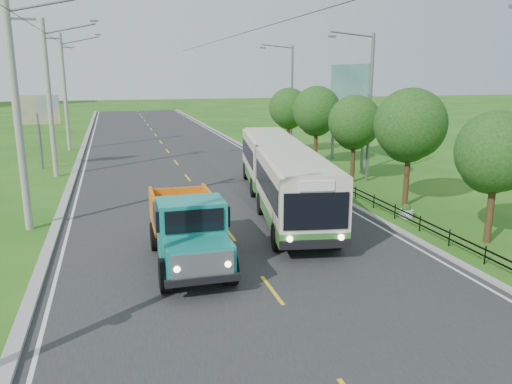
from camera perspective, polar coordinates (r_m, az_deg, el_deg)
name	(u,v)px	position (r m, az deg, el deg)	size (l,w,h in m)	color
ground	(272,290)	(16.04, 1.83, -11.18)	(240.00, 240.00, 0.00)	#1F5915
road	(183,172)	(34.81, -8.30, 2.25)	(14.00, 120.00, 0.02)	#28282B
curb_left	(73,177)	(34.61, -20.19, 1.61)	(0.40, 120.00, 0.15)	#9E9E99
curb_right	(281,166)	(36.43, 2.92, 2.94)	(0.30, 120.00, 0.10)	#9E9E99
edge_line_left	(82,177)	(34.58, -19.27, 1.58)	(0.12, 120.00, 0.00)	silver
edge_line_right	(275,167)	(36.28, 2.17, 2.86)	(0.12, 120.00, 0.00)	silver
centre_dash	(272,290)	(16.03, 1.83, -11.10)	(0.12, 2.20, 0.00)	yellow
railing_right	(326,179)	(31.21, 7.97, 1.51)	(0.04, 40.00, 0.60)	black
pole_near	(18,112)	(23.23, -25.57, 8.23)	(3.51, 0.32, 10.00)	gray
pole_mid	(50,98)	(35.11, -22.50, 9.85)	(3.51, 0.32, 10.00)	gray
pole_far	(65,92)	(47.05, -20.97, 10.64)	(3.51, 0.32, 10.00)	gray
tree_second	(495,156)	(21.74, 25.63, 3.76)	(3.18, 3.26, 5.30)	#382314
tree_third	(410,128)	(26.42, 17.14, 7.00)	(3.60, 3.62, 6.00)	#382314
tree_fourth	(354,125)	(31.63, 11.16, 7.58)	(3.24, 3.31, 5.40)	#382314
tree_fifth	(317,113)	(37.03, 6.93, 8.97)	(3.48, 3.52, 5.80)	#382314
tree_back	(289,110)	(42.62, 3.76, 9.34)	(3.30, 3.36, 5.50)	#382314
streetlight_mid	(368,103)	(31.77, 12.67, 9.91)	(3.02, 0.20, 9.07)	slate
streetlight_far	(290,94)	(44.56, 3.93, 11.12)	(3.02, 0.20, 9.07)	slate
planter_near	(406,212)	(24.65, 16.78, -2.18)	(0.64, 0.64, 0.67)	silver
planter_mid	(335,178)	(31.46, 8.97, 1.55)	(0.64, 0.64, 0.67)	silver
planter_far	(291,158)	(38.72, 4.00, 3.90)	(0.64, 0.64, 0.67)	silver
billboard_left	(37,114)	(38.30, -23.72, 8.11)	(3.00, 0.20, 5.20)	slate
billboard_right	(349,92)	(37.83, 10.56, 11.20)	(0.24, 6.00, 7.30)	slate
bus	(281,170)	(25.39, 2.85, 2.51)	(5.32, 16.32, 3.11)	#326D2B
dump_truck	(188,225)	(17.76, -7.77, -3.77)	(2.49, 6.18, 2.58)	#178A81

